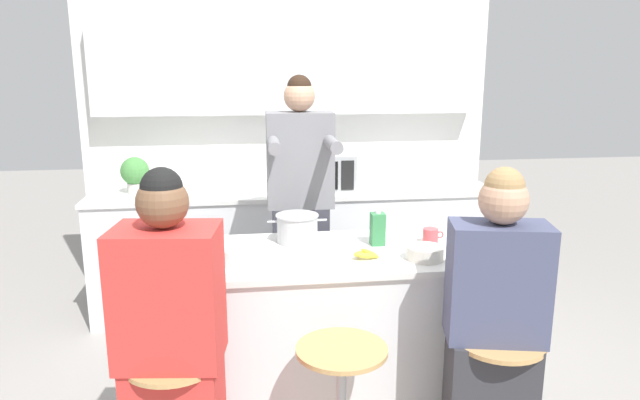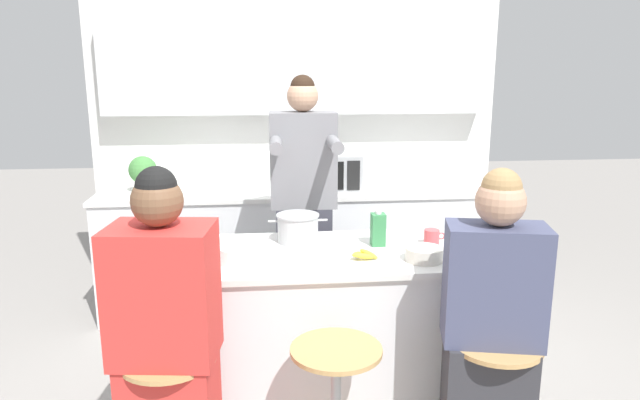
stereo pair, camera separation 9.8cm
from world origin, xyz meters
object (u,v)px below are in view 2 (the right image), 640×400
at_px(person_cooking, 304,224).
at_px(cooking_pot, 298,228).
at_px(person_wrapped_blanket, 167,352).
at_px(juice_carton, 378,229).
at_px(coffee_cup_far, 432,237).
at_px(coffee_cup_near, 223,243).
at_px(banana_bunch, 363,255).
at_px(fruit_bowl, 424,254).
at_px(person_seated_near, 490,344).
at_px(potted_plant, 143,172).
at_px(kitchen_island, 321,332).
at_px(microwave, 325,171).

height_order(person_cooking, cooking_pot, person_cooking).
height_order(person_wrapped_blanket, juice_carton, person_wrapped_blanket).
relative_size(person_cooking, coffee_cup_far, 15.63).
xyz_separation_m(cooking_pot, coffee_cup_near, (-0.38, -0.12, -0.04)).
bearing_deg(banana_bunch, fruit_bowl, -9.96).
bearing_deg(person_wrapped_blanket, banana_bunch, 34.27).
bearing_deg(juice_carton, person_wrapped_blanket, -146.26).
bearing_deg(person_seated_near, potted_plant, 144.01).
height_order(person_cooking, juice_carton, person_cooking).
distance_m(kitchen_island, person_seated_near, 0.90).
bearing_deg(microwave, coffee_cup_far, -72.88).
xyz_separation_m(person_wrapped_blanket, fruit_bowl, (1.16, 0.40, 0.24)).
relative_size(person_seated_near, fruit_bowl, 7.79).
bearing_deg(person_seated_near, juice_carton, 130.88).
bearing_deg(person_wrapped_blanket, coffee_cup_near, 80.54).
distance_m(kitchen_island, potted_plant, 1.95).
height_order(kitchen_island, fruit_bowl, fruit_bowl).
xyz_separation_m(coffee_cup_near, potted_plant, (-0.66, 1.39, 0.13)).
height_order(cooking_pot, banana_bunch, cooking_pot).
bearing_deg(person_cooking, fruit_bowl, -55.62).
bearing_deg(kitchen_island, cooking_pot, 120.93).
bearing_deg(banana_bunch, coffee_cup_far, 26.80).
xyz_separation_m(fruit_bowl, coffee_cup_near, (-0.97, 0.25, 0.01)).
relative_size(juice_carton, potted_plant, 0.71).
xyz_separation_m(person_wrapped_blanket, microwave, (0.86, 1.99, 0.36)).
xyz_separation_m(person_wrapped_blanket, coffee_cup_near, (0.19, 0.65, 0.25)).
bearing_deg(cooking_pot, fruit_bowl, -32.15).
xyz_separation_m(person_cooking, banana_bunch, (0.23, -0.75, 0.04)).
height_order(person_cooking, person_seated_near, person_cooking).
xyz_separation_m(coffee_cup_far, juice_carton, (-0.29, 0.01, 0.05)).
xyz_separation_m(kitchen_island, potted_plant, (-1.15, 1.45, 0.61)).
relative_size(person_cooking, cooking_pot, 5.60).
bearing_deg(kitchen_island, juice_carton, 13.98).
relative_size(kitchen_island, cooking_pot, 5.43).
distance_m(person_wrapped_blanket, banana_bunch, 1.01).
relative_size(kitchen_island, coffee_cup_near, 14.98).
bearing_deg(cooking_pot, person_wrapped_blanket, -127.14).
distance_m(coffee_cup_near, potted_plant, 1.54).
bearing_deg(cooking_pot, banana_bunch, -46.76).
height_order(fruit_bowl, coffee_cup_near, coffee_cup_near).
height_order(microwave, potted_plant, microwave).
bearing_deg(coffee_cup_near, person_seated_near, -29.24).
distance_m(person_seated_near, banana_bunch, 0.70).
distance_m(cooking_pot, potted_plant, 1.65).
height_order(coffee_cup_far, potted_plant, potted_plant).
bearing_deg(person_cooking, juice_carton, -55.64).
xyz_separation_m(fruit_bowl, microwave, (-0.30, 1.59, 0.12)).
bearing_deg(person_wrapped_blanket, microwave, 73.80).
bearing_deg(coffee_cup_near, potted_plant, 115.25).
relative_size(banana_bunch, juice_carton, 0.80).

